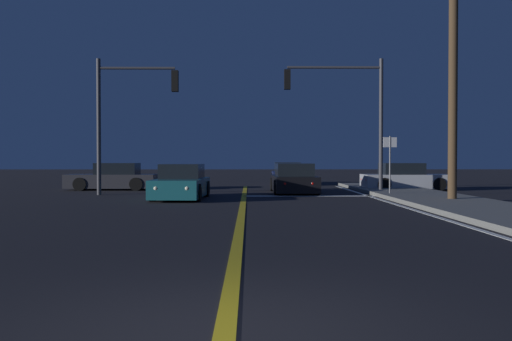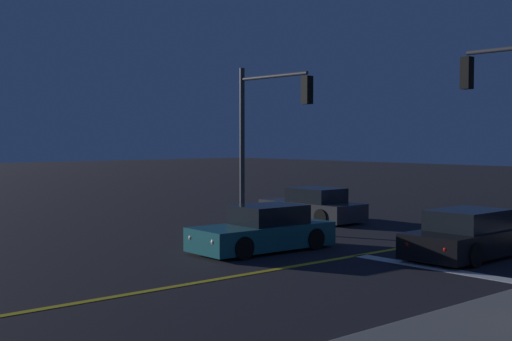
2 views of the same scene
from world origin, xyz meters
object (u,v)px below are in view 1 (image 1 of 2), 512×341
car_distant_tail_navy (287,175)px  traffic_signal_near_right (347,103)px  utility_pole_right (453,45)px  car_far_approaching_silver (405,178)px  car_mid_block_black (294,180)px  car_following_oncoming_charcoal (113,178)px  car_lead_oncoming_teal (181,184)px  street_sign_corner (390,156)px  traffic_signal_far_left (127,105)px

car_distant_tail_navy → traffic_signal_near_right: bearing=-75.0°
car_distant_tail_navy → utility_pole_right: utility_pole_right is taller
car_far_approaching_silver → car_mid_block_black: size_ratio=0.93×
car_following_oncoming_charcoal → car_far_approaching_silver: bearing=-91.7°
car_distant_tail_navy → car_lead_oncoming_teal: bearing=-110.8°
car_distant_tail_navy → traffic_signal_near_right: size_ratio=0.76×
car_following_oncoming_charcoal → car_mid_block_black: bearing=-107.0°
car_distant_tail_navy → car_far_approaching_silver: same height
car_following_oncoming_charcoal → street_sign_corner: size_ratio=1.80×
car_distant_tail_navy → street_sign_corner: street_sign_corner is taller
traffic_signal_near_right → car_distant_tail_navy: bearing=-76.0°
car_distant_tail_navy → car_lead_oncoming_teal: size_ratio=1.04×
car_far_approaching_silver → traffic_signal_far_left: bearing=-75.6°
car_distant_tail_navy → traffic_signal_near_right: 9.48m
car_mid_block_black → traffic_signal_far_left: bearing=-170.6°
car_far_approaching_silver → car_following_oncoming_charcoal: 14.53m
car_following_oncoming_charcoal → traffic_signal_near_right: (11.21, -2.58, 3.51)m
car_lead_oncoming_teal → traffic_signal_far_left: bearing=-40.1°
traffic_signal_near_right → utility_pole_right: bearing=114.4°
car_following_oncoming_charcoal → traffic_signal_far_left: 5.38m
car_following_oncoming_charcoal → utility_pole_right: 17.00m
car_lead_oncoming_teal → traffic_signal_far_left: traffic_signal_far_left is taller
car_distant_tail_navy → car_following_oncoming_charcoal: size_ratio=1.04×
traffic_signal_near_right → utility_pole_right: size_ratio=0.57×
car_mid_block_black → car_following_oncoming_charcoal: (-8.80, 2.66, -0.00)m
traffic_signal_far_left → car_distant_tail_navy: bearing=53.0°
car_lead_oncoming_teal → utility_pole_right: size_ratio=0.42×
car_following_oncoming_charcoal → street_sign_corner: 13.63m
car_far_approaching_silver → utility_pole_right: utility_pole_right is taller
car_mid_block_black → car_following_oncoming_charcoal: bearing=162.2°
traffic_signal_near_right → car_mid_block_black: bearing=2.0°
car_lead_oncoming_teal → utility_pole_right: 11.11m
car_lead_oncoming_teal → utility_pole_right: utility_pole_right is taller
car_distant_tail_navy → traffic_signal_far_left: (-7.51, -9.95, 3.27)m
car_distant_tail_navy → car_following_oncoming_charcoal: same height
car_far_approaching_silver → traffic_signal_far_left: size_ratio=0.75×
street_sign_corner → traffic_signal_far_left: bearing=172.7°
traffic_signal_far_left → utility_pole_right: bearing=-20.1°
car_following_oncoming_charcoal → street_sign_corner: bearing=-113.4°
car_mid_block_black → traffic_signal_far_left: traffic_signal_far_left is taller
utility_pole_right → car_lead_oncoming_teal: bearing=167.5°
car_distant_tail_navy → car_mid_block_black: (-0.28, -8.63, 0.00)m
car_following_oncoming_charcoal → utility_pole_right: size_ratio=0.42×
street_sign_corner → traffic_signal_near_right: bearing=114.5°
traffic_signal_near_right → utility_pole_right: (2.67, -5.90, 1.41)m
car_distant_tail_navy → utility_pole_right: bearing=-70.6°
car_far_approaching_silver → car_mid_block_black: 6.16m
car_distant_tail_navy → street_sign_corner: bearing=-72.3°
street_sign_corner → car_lead_oncoming_teal: bearing=-173.5°
car_distant_tail_navy → car_mid_block_black: 8.63m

